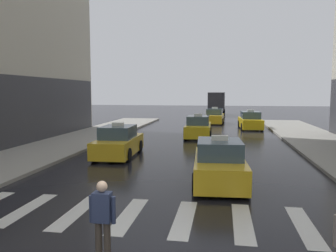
{
  "coord_description": "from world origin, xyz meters",
  "views": [
    {
      "loc": [
        1.75,
        -5.72,
        3.4
      ],
      "look_at": [
        -0.49,
        8.0,
        1.99
      ],
      "focal_mm": 35.94,
      "sensor_mm": 36.0,
      "label": 1
    }
  ],
  "objects_px": {
    "taxi_second": "(119,143)",
    "taxi_fifth": "(215,117)",
    "taxi_fourth": "(250,121)",
    "box_truck": "(217,103)",
    "taxi_third": "(198,128)",
    "pedestrian_plain_coat": "(102,216)",
    "taxi_lead": "(219,164)"
  },
  "relations": [
    {
      "from": "taxi_lead",
      "to": "taxi_fifth",
      "type": "bearing_deg",
      "value": 91.79
    },
    {
      "from": "taxi_lead",
      "to": "pedestrian_plain_coat",
      "type": "relative_size",
      "value": 2.8
    },
    {
      "from": "taxi_fifth",
      "to": "pedestrian_plain_coat",
      "type": "xyz_separation_m",
      "value": [
        -1.49,
        -30.32,
        0.21
      ]
    },
    {
      "from": "taxi_second",
      "to": "taxi_lead",
      "type": "bearing_deg",
      "value": -40.1
    },
    {
      "from": "taxi_lead",
      "to": "taxi_second",
      "type": "relative_size",
      "value": 1.01
    },
    {
      "from": "pedestrian_plain_coat",
      "to": "taxi_third",
      "type": "bearing_deg",
      "value": 88.38
    },
    {
      "from": "taxi_third",
      "to": "taxi_fifth",
      "type": "bearing_deg",
      "value": 85.19
    },
    {
      "from": "taxi_third",
      "to": "taxi_fourth",
      "type": "distance_m",
      "value": 7.82
    },
    {
      "from": "box_truck",
      "to": "taxi_fourth",
      "type": "bearing_deg",
      "value": -79.17
    },
    {
      "from": "taxi_lead",
      "to": "taxi_second",
      "type": "distance_m",
      "value": 6.99
    },
    {
      "from": "taxi_third",
      "to": "pedestrian_plain_coat",
      "type": "relative_size",
      "value": 2.77
    },
    {
      "from": "taxi_second",
      "to": "taxi_fourth",
      "type": "xyz_separation_m",
      "value": [
        7.98,
        14.67,
        0.0
      ]
    },
    {
      "from": "taxi_lead",
      "to": "taxi_fourth",
      "type": "xyz_separation_m",
      "value": [
        2.63,
        19.18,
        0.0
      ]
    },
    {
      "from": "taxi_second",
      "to": "taxi_fourth",
      "type": "bearing_deg",
      "value": 61.47
    },
    {
      "from": "taxi_lead",
      "to": "taxi_fourth",
      "type": "relative_size",
      "value": 1.0
    },
    {
      "from": "box_truck",
      "to": "taxi_fifth",
      "type": "bearing_deg",
      "value": -89.98
    },
    {
      "from": "taxi_third",
      "to": "box_truck",
      "type": "xyz_separation_m",
      "value": [
        0.95,
        24.18,
        1.13
      ]
    },
    {
      "from": "taxi_second",
      "to": "taxi_third",
      "type": "distance_m",
      "value": 8.94
    },
    {
      "from": "taxi_fourth",
      "to": "pedestrian_plain_coat",
      "type": "distance_m",
      "value": 25.98
    },
    {
      "from": "taxi_third",
      "to": "box_truck",
      "type": "bearing_deg",
      "value": 87.76
    },
    {
      "from": "taxi_lead",
      "to": "pedestrian_plain_coat",
      "type": "distance_m",
      "value": 6.73
    },
    {
      "from": "taxi_fourth",
      "to": "box_truck",
      "type": "height_order",
      "value": "box_truck"
    },
    {
      "from": "taxi_fifth",
      "to": "box_truck",
      "type": "bearing_deg",
      "value": 90.02
    },
    {
      "from": "taxi_second",
      "to": "taxi_fifth",
      "type": "relative_size",
      "value": 0.99
    },
    {
      "from": "box_truck",
      "to": "taxi_lead",
      "type": "bearing_deg",
      "value": -88.83
    },
    {
      "from": "taxi_lead",
      "to": "taxi_fifth",
      "type": "xyz_separation_m",
      "value": [
        -0.75,
        23.98,
        0.0
      ]
    },
    {
      "from": "taxi_lead",
      "to": "taxi_second",
      "type": "xyz_separation_m",
      "value": [
        -5.35,
        4.5,
        0.0
      ]
    },
    {
      "from": "box_truck",
      "to": "taxi_third",
      "type": "bearing_deg",
      "value": -92.24
    },
    {
      "from": "taxi_second",
      "to": "box_truck",
      "type": "xyz_separation_m",
      "value": [
        4.6,
        32.34,
        1.13
      ]
    },
    {
      "from": "pedestrian_plain_coat",
      "to": "box_truck",
      "type": "bearing_deg",
      "value": 88.03
    },
    {
      "from": "taxi_fifth",
      "to": "box_truck",
      "type": "xyz_separation_m",
      "value": [
        -0.01,
        12.87,
        1.13
      ]
    },
    {
      "from": "taxi_fourth",
      "to": "taxi_fifth",
      "type": "relative_size",
      "value": 1.0
    }
  ]
}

